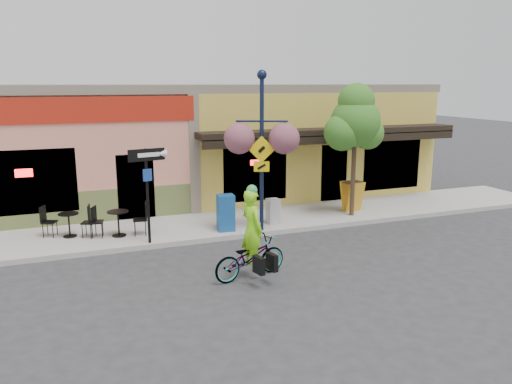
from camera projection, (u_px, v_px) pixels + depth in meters
ground at (258, 242)px, 14.57m from camera, size 90.00×90.00×0.00m
sidewalk at (236, 222)px, 16.38m from camera, size 24.00×3.00×0.15m
curb at (252, 235)px, 15.06m from camera, size 24.00×0.12×0.15m
building at (194, 139)px, 20.94m from camera, size 18.20×8.20×4.50m
bicycle at (250, 257)px, 11.86m from camera, size 2.00×1.06×1.00m
cyclist_rider at (252, 239)px, 11.78m from camera, size 0.60×0.78×1.91m
lamp_post at (262, 152)px, 14.79m from camera, size 1.65×1.14×4.80m
one_way_sign at (148, 197)px, 13.79m from camera, size 1.05×0.40×2.68m
cafe_set_left at (69, 221)px, 14.53m from camera, size 1.72×1.31×0.93m
cafe_set_right at (118, 220)px, 14.59m from camera, size 1.75×1.05×0.99m
newspaper_box_blue at (226, 213)px, 15.13m from camera, size 0.54×0.49×1.11m
newspaper_box_grey at (273, 211)px, 15.94m from camera, size 0.41×0.37×0.80m
street_tree at (354, 150)px, 16.53m from camera, size 2.17×2.17×4.47m
sandwich_board at (356, 197)px, 17.30m from camera, size 0.69×0.55×1.06m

